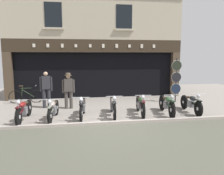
% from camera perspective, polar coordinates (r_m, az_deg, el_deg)
% --- Properties ---
extents(ground, '(21.91, 22.00, 0.18)m').
position_cam_1_polar(ground, '(7.15, 0.75, -12.04)').
color(ground, gray).
extents(shop_facade, '(10.21, 4.42, 5.97)m').
position_cam_1_polar(shop_facade, '(14.69, -4.65, 5.10)').
color(shop_facade, black).
rests_on(shop_facade, ground).
extents(motorcycle_far_left, '(0.62, 2.07, 0.92)m').
position_cam_1_polar(motorcycle_far_left, '(9.06, -21.44, -5.19)').
color(motorcycle_far_left, black).
rests_on(motorcycle_far_left, ground).
extents(motorcycle_left, '(0.62, 1.94, 0.90)m').
position_cam_1_polar(motorcycle_left, '(8.88, -14.67, -5.25)').
color(motorcycle_left, black).
rests_on(motorcycle_left, ground).
extents(motorcycle_center_left, '(0.62, 2.02, 0.92)m').
position_cam_1_polar(motorcycle_center_left, '(8.94, -7.48, -4.84)').
color(motorcycle_center_left, black).
rests_on(motorcycle_center_left, ground).
extents(motorcycle_center, '(0.62, 2.10, 0.93)m').
position_cam_1_polar(motorcycle_center, '(9.09, 0.26, -4.52)').
color(motorcycle_center, black).
rests_on(motorcycle_center, ground).
extents(motorcycle_center_right, '(0.62, 1.99, 0.92)m').
position_cam_1_polar(motorcycle_center_right, '(9.35, 7.23, -4.25)').
color(motorcycle_center_right, black).
rests_on(motorcycle_center_right, ground).
extents(motorcycle_right, '(0.62, 2.02, 0.93)m').
position_cam_1_polar(motorcycle_right, '(9.60, 13.71, -4.07)').
color(motorcycle_right, black).
rests_on(motorcycle_right, ground).
extents(motorcycle_far_right, '(0.62, 1.96, 0.91)m').
position_cam_1_polar(motorcycle_far_right, '(10.20, 19.42, -3.68)').
color(motorcycle_far_right, black).
rests_on(motorcycle_far_right, ground).
extents(salesman_left, '(0.55, 0.28, 1.69)m').
position_cam_1_polar(salesman_left, '(10.83, -16.33, -0.13)').
color(salesman_left, '#2D2D33').
rests_on(salesman_left, ground).
extents(shopkeeper_center, '(0.56, 0.33, 1.64)m').
position_cam_1_polar(shopkeeper_center, '(10.45, -10.98, -0.38)').
color(shopkeeper_center, '#47423D').
rests_on(shopkeeper_center, ground).
extents(tyre_sign_pole, '(0.55, 0.06, 2.29)m').
position_cam_1_polar(tyre_sign_pole, '(12.08, 15.94, 2.42)').
color(tyre_sign_pole, '#232328').
rests_on(tyre_sign_pole, ground).
extents(advert_board_near, '(0.70, 0.03, 1.09)m').
position_cam_1_polar(advert_board_near, '(13.02, -11.40, 4.92)').
color(advert_board_near, silver).
extents(leaning_bicycle, '(1.69, 0.50, 0.93)m').
position_cam_1_polar(leaning_bicycle, '(12.38, -20.98, -1.99)').
color(leaning_bicycle, black).
rests_on(leaning_bicycle, ground).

